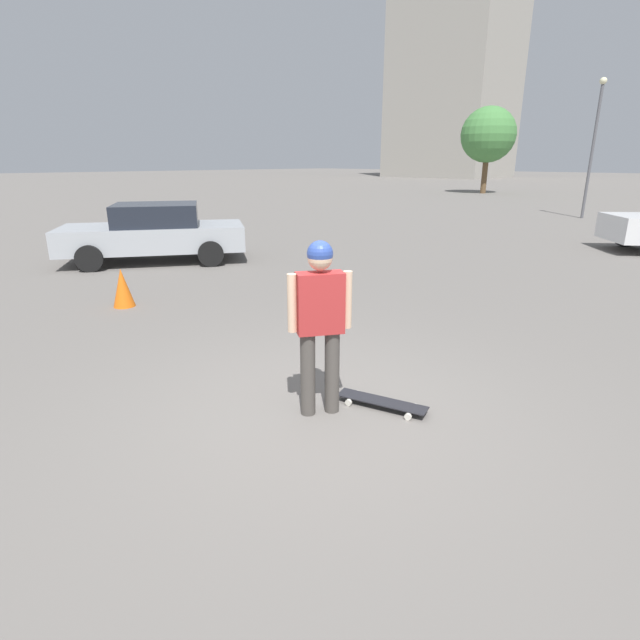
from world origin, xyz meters
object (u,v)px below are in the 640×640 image
object	(u,v)px
person	(320,315)
car_parked_near	(154,232)
traffic_cone	(123,288)
skateboard	(382,402)

from	to	relation	value
person	car_parked_near	distance (m)	8.82
traffic_cone	car_parked_near	bearing A→B (deg)	145.02
person	traffic_cone	bearing A→B (deg)	118.69
skateboard	traffic_cone	size ratio (longest dim) A/B	1.44
person	car_parked_near	xyz separation A→B (m)	(-8.42, 2.61, -0.30)
traffic_cone	person	bearing A→B (deg)	-2.97
skateboard	traffic_cone	bearing A→B (deg)	-14.76
person	car_parked_near	size ratio (longest dim) A/B	0.37
skateboard	car_parked_near	size ratio (longest dim) A/B	0.20
skateboard	car_parked_near	world-z (taller)	car_parked_near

